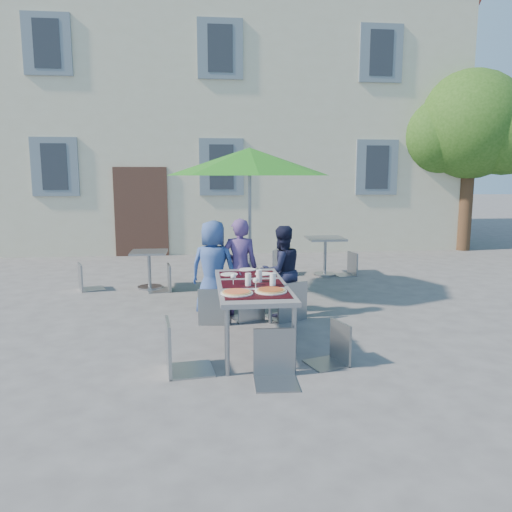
{
  "coord_description": "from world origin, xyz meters",
  "views": [
    {
      "loc": [
        -0.55,
        -5.14,
        2.0
      ],
      "look_at": [
        0.18,
        1.41,
        0.93
      ],
      "focal_mm": 35.0,
      "sensor_mm": 36.0,
      "label": 1
    }
  ],
  "objects": [
    {
      "name": "bg_chair_l_0",
      "position": [
        -2.56,
        3.74,
        0.52
      ],
      "size": [
        0.51,
        0.51,
        0.89
      ],
      "color": "gray",
      "rests_on": "ground"
    },
    {
      "name": "patio_umbrella",
      "position": [
        0.26,
        3.01,
        2.2
      ],
      "size": [
        2.66,
        2.66,
        2.44
      ],
      "color": "#999CA0",
      "rests_on": "ground"
    },
    {
      "name": "pizza_near_left",
      "position": [
        -0.18,
        0.02,
        0.77
      ],
      "size": [
        0.35,
        0.35,
        0.03
      ],
      "color": "white",
      "rests_on": "dining_table"
    },
    {
      "name": "chair_0",
      "position": [
        -0.38,
        1.46,
        0.56
      ],
      "size": [
        0.46,
        0.47,
        0.95
      ],
      "color": "gray",
      "rests_on": "ground"
    },
    {
      "name": "chair_5",
      "position": [
        0.16,
        -0.52,
        0.55
      ],
      "size": [
        0.44,
        0.44,
        0.94
      ],
      "color": "gray",
      "rests_on": "ground"
    },
    {
      "name": "building",
      "position": [
        -0.0,
        11.5,
        4.85
      ],
      "size": [
        13.6,
        8.2,
        11.1
      ],
      "color": "beige",
      "rests_on": "ground"
    },
    {
      "name": "child_2",
      "position": [
        0.58,
        1.73,
        0.65
      ],
      "size": [
        0.72,
        0.56,
        1.3
      ],
      "primitive_type": "imported",
      "rotation": [
        0.0,
        0.0,
        3.48
      ],
      "color": "#161931",
      "rests_on": "ground"
    },
    {
      "name": "cafe_table_1",
      "position": [
        1.93,
        4.53,
        0.54
      ],
      "size": [
        0.72,
        0.72,
        0.77
      ],
      "color": "#999CA0",
      "rests_on": "ground"
    },
    {
      "name": "chair_2",
      "position": [
        0.65,
        1.53,
        0.62
      ],
      "size": [
        0.61,
        0.61,
        1.05
      ],
      "color": "gray",
      "rests_on": "ground"
    },
    {
      "name": "chair_1",
      "position": [
        0.1,
        1.56,
        0.52
      ],
      "size": [
        0.51,
        0.51,
        0.9
      ],
      "color": "#91979D",
      "rests_on": "ground"
    },
    {
      "name": "child_1",
      "position": [
        -0.0,
        1.84,
        0.7
      ],
      "size": [
        0.54,
        0.38,
        1.4
      ],
      "primitive_type": "imported",
      "rotation": [
        0.0,
        0.0,
        3.06
      ],
      "color": "#523976",
      "rests_on": "ground"
    },
    {
      "name": "tree",
      "position": [
        6.55,
        7.54,
        3.25
      ],
      "size": [
        3.6,
        3.0,
        4.7
      ],
      "color": "#462F1E",
      "rests_on": "ground"
    },
    {
      "name": "bg_chair_l_1",
      "position": [
        1.04,
        4.61,
        0.6
      ],
      "size": [
        0.58,
        0.58,
        1.01
      ],
      "color": "#8F939A",
      "rests_on": "ground"
    },
    {
      "name": "bg_chair_r_0",
      "position": [
        -1.2,
        3.52,
        0.51
      ],
      "size": [
        0.45,
        0.44,
        0.87
      ],
      "color": "gray",
      "rests_on": "ground"
    },
    {
      "name": "glassware",
      "position": [
        0.08,
        0.43,
        0.83
      ],
      "size": [
        0.51,
        0.42,
        0.15
      ],
      "color": "silver",
      "rests_on": "dining_table"
    },
    {
      "name": "cafe_table_0",
      "position": [
        -1.47,
        3.74,
        0.43
      ],
      "size": [
        0.63,
        0.63,
        0.67
      ],
      "color": "#999CA0",
      "rests_on": "ground"
    },
    {
      "name": "child_0",
      "position": [
        -0.38,
        1.87,
        0.69
      ],
      "size": [
        0.78,
        0.63,
        1.38
      ],
      "primitive_type": "imported",
      "rotation": [
        0.0,
        0.0,
        2.81
      ],
      "color": "#344F8F",
      "rests_on": "ground"
    },
    {
      "name": "place_settings",
      "position": [
        0.04,
        1.15,
        0.76
      ],
      "size": [
        0.7,
        0.54,
        0.01
      ],
      "color": "white",
      "rests_on": "dining_table"
    },
    {
      "name": "ground",
      "position": [
        0.0,
        0.0,
        0.0
      ],
      "size": [
        90.0,
        90.0,
        0.0
      ],
      "primitive_type": "plane",
      "color": "#4B4B4D",
      "rests_on": "ground"
    },
    {
      "name": "chair_3",
      "position": [
        -0.79,
        -0.2,
        0.61
      ],
      "size": [
        0.52,
        0.51,
        1.04
      ],
      "color": "#8F969A",
      "rests_on": "ground"
    },
    {
      "name": "pizza_near_right",
      "position": [
        0.19,
        0.07,
        0.77
      ],
      "size": [
        0.35,
        0.35,
        0.03
      ],
      "color": "white",
      "rests_on": "dining_table"
    },
    {
      "name": "bg_chair_r_1",
      "position": [
        2.41,
        4.5,
        0.51
      ],
      "size": [
        0.47,
        0.46,
        0.88
      ],
      "color": "#8F949A",
      "rests_on": "ground"
    },
    {
      "name": "dining_table",
      "position": [
        0.03,
        0.51,
        0.7
      ],
      "size": [
        0.8,
        1.85,
        0.76
      ],
      "color": "#504F55",
      "rests_on": "ground"
    },
    {
      "name": "chair_4",
      "position": [
        0.84,
        -0.15,
        0.49
      ],
      "size": [
        0.48,
        0.47,
        0.85
      ],
      "color": "gray",
      "rests_on": "ground"
    }
  ]
}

